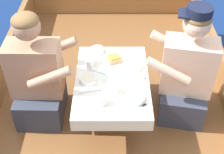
{
  "coord_description": "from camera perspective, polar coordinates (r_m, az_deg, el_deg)",
  "views": [
    {
      "loc": [
        -0.0,
        -1.73,
        2.32
      ],
      "look_at": [
        0.0,
        0.06,
        0.77
      ],
      "focal_mm": 50.0,
      "sensor_mm": 36.0,
      "label": 1
    }
  ],
  "objects": [
    {
      "name": "utensil_spoon_port",
      "position": [
        2.29,
        -3.4,
        -2.46
      ],
      "size": [
        0.17,
        0.06,
        0.01
      ],
      "rotation": [
        0.0,
        0.0,
        0.3
      ],
      "color": "silver",
      "rests_on": "cockpit_table"
    },
    {
      "name": "bow_coaming",
      "position": [
        4.0,
        -0.04,
        13.89
      ],
      "size": [
        1.95,
        0.06,
        0.34
      ],
      "primitive_type": "cube",
      "color": "#936033",
      "rests_on": "boat_deck"
    },
    {
      "name": "sandwich",
      "position": [
        2.53,
        0.31,
        3.38
      ],
      "size": [
        0.13,
        0.13,
        0.05
      ],
      "rotation": [
        0.0,
        0.0,
        0.39
      ],
      "color": "tan",
      "rests_on": "plate_sandwich"
    },
    {
      "name": "utensil_fork_port",
      "position": [
        2.16,
        5.0,
        -5.79
      ],
      "size": [
        0.14,
        0.13,
        0.0
      ],
      "rotation": [
        0.0,
        0.0,
        0.72
      ],
      "color": "silver",
      "rests_on": "cockpit_table"
    },
    {
      "name": "utensil_knife_port",
      "position": [
        2.4,
        4.49,
        -0.01
      ],
      "size": [
        0.17,
        0.05,
        0.0
      ],
      "rotation": [
        0.0,
        0.0,
        2.89
      ],
      "color": "silver",
      "rests_on": "cockpit_table"
    },
    {
      "name": "boat_deck",
      "position": [
        2.76,
        0.0,
        -10.32
      ],
      "size": [
        2.07,
        3.73,
        0.34
      ],
      "primitive_type": "cube",
      "color": "brown",
      "rests_on": "ground_plane"
    },
    {
      "name": "plate_sandwich",
      "position": [
        2.54,
        0.31,
        2.89
      ],
      "size": [
        0.19,
        0.19,
        0.01
      ],
      "color": "white",
      "rests_on": "cockpit_table"
    },
    {
      "name": "utensil_spoon_starboard",
      "position": [
        2.16,
        -3.04,
        -5.7
      ],
      "size": [
        0.14,
        0.12,
        0.01
      ],
      "rotation": [
        0.0,
        0.0,
        0.73
      ],
      "color": "silver",
      "rests_on": "cockpit_table"
    },
    {
      "name": "bowl_port_near",
      "position": [
        2.35,
        -4.36,
        -0.37
      ],
      "size": [
        0.13,
        0.13,
        0.04
      ],
      "color": "white",
      "rests_on": "cockpit_table"
    },
    {
      "name": "tin_can",
      "position": [
        2.25,
        1.12,
        -2.45
      ],
      "size": [
        0.07,
        0.07,
        0.05
      ],
      "color": "silver",
      "rests_on": "cockpit_table"
    },
    {
      "name": "person_starboard",
      "position": [
        2.52,
        13.33,
        0.3
      ],
      "size": [
        0.57,
        0.52,
        0.99
      ],
      "rotation": [
        0.0,
        0.0,
        2.95
      ],
      "color": "#333847",
      "rests_on": "boat_deck"
    },
    {
      "name": "bowl_starboard_near",
      "position": [
        2.48,
        4.0,
        2.1
      ],
      "size": [
        0.13,
        0.13,
        0.04
      ],
      "color": "white",
      "rests_on": "cockpit_table"
    },
    {
      "name": "bowl_center_far",
      "position": [
        2.64,
        -2.73,
        4.91
      ],
      "size": [
        0.12,
        0.12,
        0.04
      ],
      "color": "white",
      "rests_on": "cockpit_table"
    },
    {
      "name": "utensil_knife_starboard",
      "position": [
        2.36,
        5.33,
        -1.06
      ],
      "size": [
        0.11,
        0.14,
        0.0
      ],
      "rotation": [
        0.0,
        0.0,
        0.94
      ],
      "color": "silver",
      "rests_on": "cockpit_table"
    },
    {
      "name": "cockpit_table",
      "position": [
        2.41,
        -0.0,
        -1.18
      ],
      "size": [
        0.56,
        0.84,
        0.42
      ],
      "color": "#B2B2B7",
      "rests_on": "boat_deck"
    },
    {
      "name": "coffee_cup_starboard",
      "position": [
        2.49,
        -4.15,
        2.59
      ],
      "size": [
        0.09,
        0.07,
        0.06
      ],
      "color": "white",
      "rests_on": "cockpit_table"
    },
    {
      "name": "plate_bread",
      "position": [
        2.38,
        0.5,
        -0.16
      ],
      "size": [
        0.17,
        0.17,
        0.01
      ],
      "color": "white",
      "rests_on": "cockpit_table"
    },
    {
      "name": "utensil_spoon_center",
      "position": [
        2.45,
        -2.95,
        1.01
      ],
      "size": [
        0.16,
        0.08,
        0.01
      ],
      "rotation": [
        0.0,
        0.0,
        2.74
      ],
      "color": "silver",
      "rests_on": "cockpit_table"
    },
    {
      "name": "person_port",
      "position": [
        2.5,
        -13.44,
        -0.34
      ],
      "size": [
        0.53,
        0.44,
        0.96
      ],
      "rotation": [
        0.0,
        0.0,
        -0.01
      ],
      "color": "#333847",
      "rests_on": "boat_deck"
    },
    {
      "name": "bowl_port_far",
      "position": [
        2.2,
        4.24,
        -3.9
      ],
      "size": [
        0.13,
        0.13,
        0.04
      ],
      "color": "white",
      "rests_on": "cockpit_table"
    },
    {
      "name": "coffee_cup_port",
      "position": [
        2.17,
        -1.89,
        -4.23
      ],
      "size": [
        0.1,
        0.07,
        0.07
      ],
      "color": "white",
      "rests_on": "cockpit_table"
    },
    {
      "name": "ground_plane",
      "position": [
        2.9,
        0.0,
        -12.4
      ],
      "size": [
        60.0,
        60.0,
        0.0
      ],
      "primitive_type": "plane",
      "color": "navy"
    }
  ]
}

